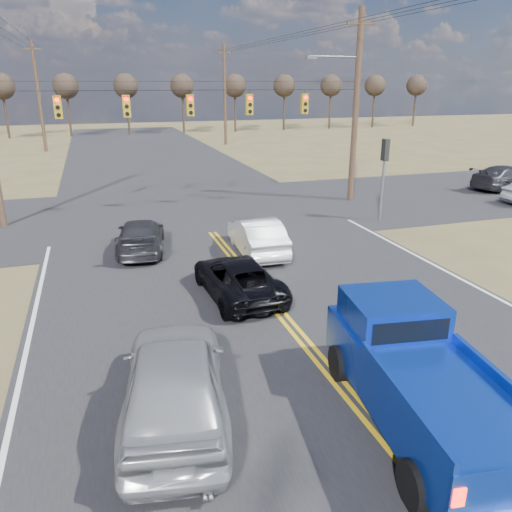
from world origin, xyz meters
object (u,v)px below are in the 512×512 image
object	(u,v)px
pickup_truck	(417,375)
white_car_queue	(257,235)
dgrey_car_queue	(141,236)
silver_suv	(175,380)
black_suv	(238,278)
cross_car_east_far	(508,178)

from	to	relation	value
pickup_truck	white_car_queue	bearing A→B (deg)	96.82
white_car_queue	dgrey_car_queue	bearing A→B (deg)	-17.33
silver_suv	white_car_queue	size ratio (longest dim) A/B	1.16
silver_suv	white_car_queue	bearing A→B (deg)	-107.43
black_suv	dgrey_car_queue	bearing A→B (deg)	-68.92
dgrey_car_queue	cross_car_east_far	size ratio (longest dim) A/B	0.85
white_car_queue	dgrey_car_queue	size ratio (longest dim) A/B	1.00
silver_suv	black_suv	distance (m)	6.12
dgrey_car_queue	cross_car_east_far	distance (m)	23.55
silver_suv	black_suv	world-z (taller)	silver_suv
pickup_truck	dgrey_car_queue	bearing A→B (deg)	116.26
pickup_truck	silver_suv	distance (m)	4.72
silver_suv	dgrey_car_queue	distance (m)	10.85
dgrey_car_queue	cross_car_east_far	world-z (taller)	cross_car_east_far
pickup_truck	silver_suv	xyz separation A→B (m)	(-4.46, 1.53, -0.16)
pickup_truck	black_suv	world-z (taller)	pickup_truck
black_suv	dgrey_car_queue	distance (m)	5.94
white_car_queue	cross_car_east_far	bearing A→B (deg)	-156.61
pickup_truck	black_suv	size ratio (longest dim) A/B	1.34
pickup_truck	white_car_queue	distance (m)	10.76
silver_suv	cross_car_east_far	world-z (taller)	silver_suv
white_car_queue	dgrey_car_queue	world-z (taller)	white_car_queue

